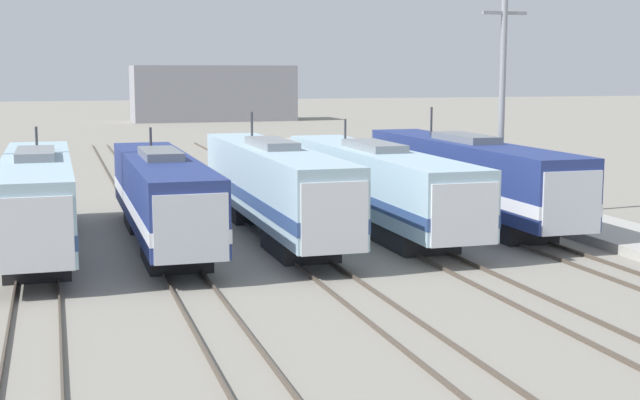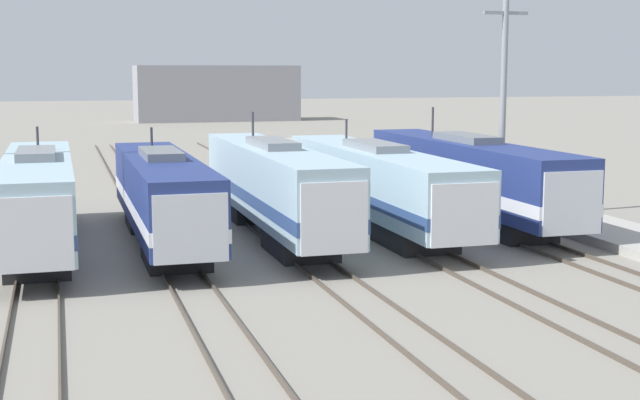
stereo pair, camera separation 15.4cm
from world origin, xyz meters
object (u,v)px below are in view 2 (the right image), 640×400
catenary_tower_right (503,98)px  locomotive_center (275,187)px  locomotive_far_right (471,177)px  locomotive_center_left (164,197)px  locomotive_far_left (38,200)px  locomotive_center_right (379,185)px

catenary_tower_right → locomotive_center: bearing=-170.9°
locomotive_center → locomotive_far_right: size_ratio=0.98×
locomotive_center → catenary_tower_right: (12.28, 1.97, 3.82)m
locomotive_center_left → catenary_tower_right: size_ratio=1.49×
locomotive_center_left → catenary_tower_right: 18.04m
catenary_tower_right → locomotive_center_left: bearing=-170.6°
locomotive_far_right → catenary_tower_right: (2.11, 0.84, 3.84)m
locomotive_far_left → locomotive_center_right: (15.26, 1.05, -0.06)m
locomotive_center_left → locomotive_center_right: 10.26m
locomotive_center_left → locomotive_far_right: (15.26, 2.03, 0.10)m
locomotive_far_left → locomotive_center_right: bearing=3.9°
locomotive_far_left → locomotive_center: 10.19m
locomotive_far_left → locomotive_center_left: size_ratio=1.02×
locomotive_center_left → locomotive_center: locomotive_center is taller
locomotive_center → catenary_tower_right: 13.01m
locomotive_far_left → catenary_tower_right: bearing=6.7°
locomotive_far_left → locomotive_far_right: bearing=5.0°
locomotive_center → locomotive_far_right: bearing=6.4°
locomotive_center_left → locomotive_center_right: (10.17, 1.31, -0.00)m
locomotive_center_right → locomotive_far_left: bearing=-176.1°
locomotive_center_left → locomotive_far_right: bearing=7.6°
locomotive_far_left → locomotive_center_left: bearing=-2.9°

